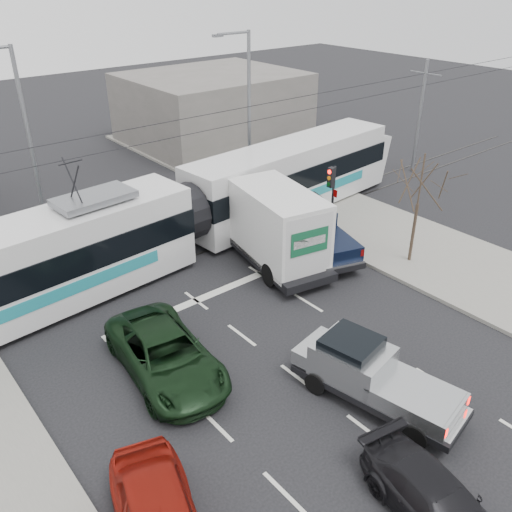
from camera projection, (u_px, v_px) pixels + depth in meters
ground at (333, 357)px, 18.79m from camera, size 120.00×120.00×0.00m
sidewalk_right at (475, 273)px, 23.78m from camera, size 6.00×60.00×0.15m
rails at (179, 252)px, 25.59m from camera, size 60.00×1.60×0.03m
building_right at (213, 108)px, 40.62m from camera, size 12.00×10.00×5.00m
bare_tree at (421, 184)px, 22.93m from camera, size 2.40×2.40×5.00m
traffic_signal at (332, 187)px, 25.52m from camera, size 0.44×0.44×3.60m
street_lamp_near at (246, 106)px, 29.97m from camera, size 2.38×0.25×9.00m
street_lamp_far at (24, 134)px, 24.91m from camera, size 2.38×0.25×9.00m
catenary at (173, 174)px, 23.75m from camera, size 60.00×0.20×7.00m
tram at (184, 214)px, 24.61m from camera, size 27.58×5.05×5.60m
silver_pickup at (369, 373)px, 16.60m from camera, size 2.78×5.58×1.94m
box_truck at (271, 225)px, 24.07m from camera, size 3.79×7.55×3.61m
navy_pickup at (312, 229)px, 25.18m from camera, size 3.57×5.87×2.33m
green_car at (166, 355)px, 17.69m from camera, size 3.20×5.80×1.54m
dark_car at (438, 504)px, 12.95m from camera, size 2.55×4.64×1.27m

